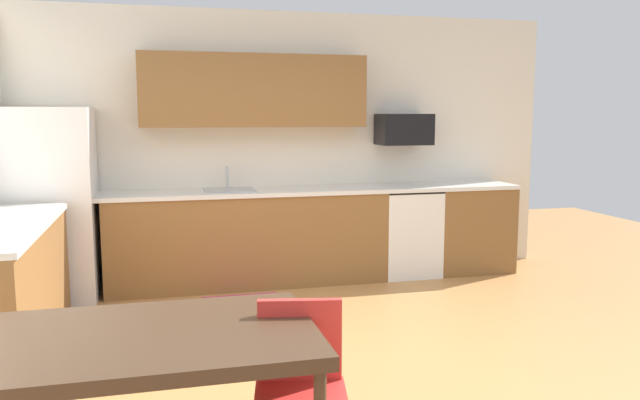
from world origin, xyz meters
TOP-DOWN VIEW (x-y plane):
  - ground_plane at (0.00, 0.00)m, footprint 12.00×12.00m
  - wall_back at (0.00, 2.65)m, footprint 5.80×0.10m
  - cabinet_run_back at (-0.40, 2.30)m, footprint 2.71×0.60m
  - cabinet_run_back_right at (1.98, 2.30)m, footprint 0.84×0.60m
  - cabinet_run_left at (-2.30, 0.80)m, footprint 0.60×2.00m
  - countertop_back at (0.00, 2.30)m, footprint 4.80×0.64m
  - upper_cabinets_back at (-0.30, 2.43)m, footprint 2.20×0.34m
  - refrigerator at (-2.18, 2.22)m, footprint 0.76×0.70m
  - oven_range at (1.26, 2.30)m, footprint 0.60×0.60m
  - microwave at (1.26, 2.40)m, footprint 0.54×0.36m
  - sink_basin at (-0.57, 2.30)m, footprint 0.48×0.40m
  - sink_faucet at (-0.57, 2.48)m, footprint 0.02×0.02m
  - dining_table at (-1.30, -1.18)m, footprint 1.40×0.90m
  - chair_near_table at (-0.66, -1.23)m, footprint 0.47×0.47m
  - floor_mat at (-0.54, 1.65)m, footprint 0.70×0.50m

SIDE VIEW (x-z plane):
  - ground_plane at x=0.00m, z-range 0.00..0.00m
  - floor_mat at x=-0.54m, z-range 0.00..0.01m
  - cabinet_run_back at x=-0.40m, z-range 0.00..0.90m
  - cabinet_run_back_right at x=1.98m, z-range 0.00..0.90m
  - cabinet_run_left at x=-2.30m, z-range 0.00..0.90m
  - oven_range at x=1.26m, z-range 0.00..0.91m
  - chair_near_table at x=-0.66m, z-range 0.08..0.93m
  - dining_table at x=-1.30m, z-range 0.32..1.10m
  - refrigerator at x=-2.18m, z-range 0.00..1.73m
  - sink_basin at x=-0.57m, z-range 0.81..0.95m
  - countertop_back at x=0.00m, z-range 0.90..0.94m
  - sink_faucet at x=-0.57m, z-range 0.92..1.16m
  - wall_back at x=0.00m, z-range 0.00..2.70m
  - microwave at x=1.26m, z-range 1.36..1.68m
  - upper_cabinets_back at x=-0.30m, z-range 1.55..2.25m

